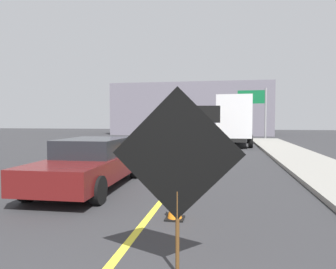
# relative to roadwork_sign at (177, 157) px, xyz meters

# --- Properties ---
(lane_center_stripe) EXTENTS (0.14, 36.00, 0.01)m
(lane_center_stripe) POSITION_rel_roadwork_sign_xyz_m (-0.91, 2.99, -1.47)
(lane_center_stripe) COLOR yellow
(lane_center_stripe) RESTS_ON ground
(roadwork_sign) EXTENTS (1.63, 0.10, 2.33)m
(roadwork_sign) POSITION_rel_roadwork_sign_xyz_m (0.00, 0.00, 0.00)
(roadwork_sign) COLOR #593819
(roadwork_sign) RESTS_ON ground
(arrow_board_trailer) EXTENTS (1.60, 1.93, 2.70)m
(arrow_board_trailer) POSITION_rel_roadwork_sign_xyz_m (-0.53, 13.66, -0.99)
(arrow_board_trailer) COLOR orange
(arrow_board_trailer) RESTS_ON ground
(box_truck) EXTENTS (2.71, 6.78, 3.57)m
(box_truck) POSITION_rel_roadwork_sign_xyz_m (1.22, 19.78, 0.43)
(box_truck) COLOR black
(box_truck) RESTS_ON ground
(pickup_car) EXTENTS (2.08, 5.00, 1.38)m
(pickup_car) POSITION_rel_roadwork_sign_xyz_m (-3.18, 4.49, -0.77)
(pickup_car) COLOR #591414
(pickup_car) RESTS_ON ground
(highway_guide_sign) EXTENTS (2.79, 0.18, 5.00)m
(highway_guide_sign) POSITION_rel_roadwork_sign_xyz_m (3.62, 27.99, 1.95)
(highway_guide_sign) COLOR gray
(highway_guide_sign) RESTS_ON ground
(far_building_block) EXTENTS (19.66, 9.06, 6.42)m
(far_building_block) POSITION_rel_roadwork_sign_xyz_m (-3.79, 37.56, 1.74)
(far_building_block) COLOR slate
(far_building_block) RESTS_ON ground
(traffic_cone_near_sign) EXTENTS (0.36, 0.36, 0.70)m
(traffic_cone_near_sign) POSITION_rel_roadwork_sign_xyz_m (-0.38, 2.12, -1.13)
(traffic_cone_near_sign) COLOR black
(traffic_cone_near_sign) RESTS_ON ground
(traffic_cone_mid_lane) EXTENTS (0.36, 0.36, 0.72)m
(traffic_cone_mid_lane) POSITION_rel_roadwork_sign_xyz_m (-0.41, 4.98, -1.12)
(traffic_cone_mid_lane) COLOR black
(traffic_cone_mid_lane) RESTS_ON ground
(traffic_cone_far_lane) EXTENTS (0.36, 0.36, 0.63)m
(traffic_cone_far_lane) POSITION_rel_roadwork_sign_xyz_m (-0.65, 7.59, -1.16)
(traffic_cone_far_lane) COLOR black
(traffic_cone_far_lane) RESTS_ON ground
(traffic_cone_curbside) EXTENTS (0.36, 0.36, 0.58)m
(traffic_cone_curbside) POSITION_rel_roadwork_sign_xyz_m (-0.86, 10.48, -1.19)
(traffic_cone_curbside) COLOR black
(traffic_cone_curbside) RESTS_ON ground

